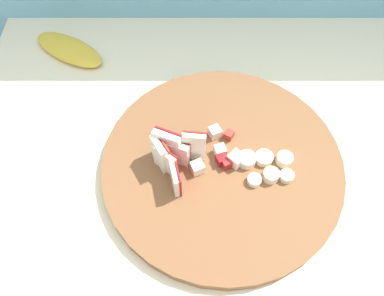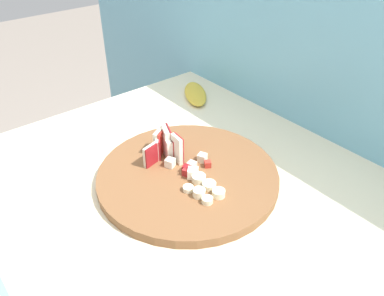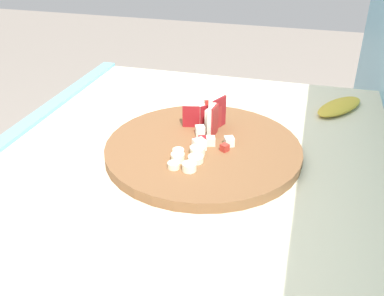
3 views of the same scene
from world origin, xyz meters
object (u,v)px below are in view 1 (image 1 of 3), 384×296
Objects in this scene: apple_dice_pile at (221,154)px; banana_peel at (70,49)px; apple_wedge_fan at (173,153)px; cutting_board at (222,164)px; banana_slice_rows at (267,166)px.

banana_peel is (-0.30, 0.26, -0.02)m from apple_dice_pile.
apple_wedge_fan is at bearing -171.88° from apple_dice_pile.
cutting_board is 0.02m from apple_dice_pile.
cutting_board is 0.07m from banana_slice_rows.
apple_dice_pile is 0.57× the size of banana_peel.
banana_peel is at bearing 138.12° from cutting_board.
banana_slice_rows is at bearing -37.35° from banana_peel.
apple_wedge_fan is at bearing 176.15° from banana_slice_rows.
apple_dice_pile reaches higher than cutting_board.
banana_slice_rows is (0.15, -0.01, -0.02)m from apple_wedge_fan.
cutting_board reaches higher than banana_peel.
banana_peel is (-0.37, 0.28, -0.02)m from banana_slice_rows.
apple_dice_pile is (-0.00, 0.01, 0.02)m from cutting_board.
apple_wedge_fan reaches higher than banana_peel.
banana_slice_rows is (0.07, -0.01, 0.02)m from cutting_board.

